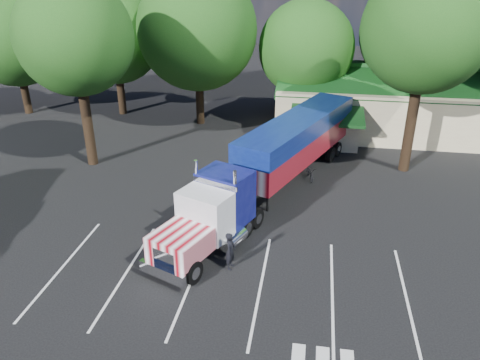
% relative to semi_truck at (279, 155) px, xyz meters
% --- Properties ---
extents(ground, '(120.00, 120.00, 0.00)m').
position_rel_semi_truck_xyz_m(ground, '(-3.10, -3.84, -2.45)').
color(ground, black).
rests_on(ground, ground).
extents(event_hall, '(24.20, 14.12, 5.55)m').
position_rel_semi_truck_xyz_m(event_hall, '(10.64, 13.97, -0.24)').
color(event_hall, beige).
rests_on(event_hall, ground).
extents(tree_row_a, '(9.00, 9.00, 11.68)m').
position_rel_semi_truck_xyz_m(tree_row_a, '(-25.10, 12.66, 4.71)').
color(tree_row_a, black).
rests_on(tree_row_a, ground).
extents(tree_row_b, '(8.40, 8.40, 11.35)m').
position_rel_semi_truck_xyz_m(tree_row_b, '(-16.10, 13.96, 4.68)').
color(tree_row_b, black).
rests_on(tree_row_b, ground).
extents(tree_row_c, '(10.00, 10.00, 13.05)m').
position_rel_semi_truck_xyz_m(tree_row_c, '(-8.10, 12.36, 5.58)').
color(tree_row_c, black).
rests_on(tree_row_c, ground).
extents(tree_row_d, '(8.00, 8.00, 10.60)m').
position_rel_semi_truck_xyz_m(tree_row_d, '(0.90, 13.66, 4.13)').
color(tree_row_d, black).
rests_on(tree_row_d, ground).
extents(tree_row_e, '(9.60, 9.60, 12.90)m').
position_rel_semi_truck_xyz_m(tree_row_e, '(9.90, 14.16, 5.63)').
color(tree_row_e, black).
rests_on(tree_row_e, ground).
extents(tree_near_left, '(7.60, 7.60, 12.65)m').
position_rel_semi_truck_xyz_m(tree_near_left, '(-13.60, 2.16, 6.36)').
color(tree_near_left, black).
rests_on(tree_near_left, ground).
extents(tree_near_right, '(8.00, 8.00, 13.50)m').
position_rel_semi_truck_xyz_m(tree_near_right, '(8.40, 4.66, 7.01)').
color(tree_near_right, black).
rests_on(tree_near_right, ground).
extents(semi_truck, '(10.22, 20.10, 4.34)m').
position_rel_semi_truck_xyz_m(semi_truck, '(0.00, 0.00, 0.00)').
color(semi_truck, black).
rests_on(semi_truck, ground).
extents(woman, '(0.55, 0.75, 1.91)m').
position_rel_semi_truck_xyz_m(woman, '(-1.50, -8.63, -1.50)').
color(woman, black).
rests_on(woman, ground).
extents(bicycle, '(1.01, 1.85, 0.92)m').
position_rel_semi_truck_xyz_m(bicycle, '(1.95, 2.05, -1.99)').
color(bicycle, black).
rests_on(bicycle, ground).
extents(silver_sedan, '(4.45, 2.73, 1.39)m').
position_rel_semi_truck_xyz_m(silver_sedan, '(1.90, 10.16, -1.76)').
color(silver_sedan, '#9EA1A5').
rests_on(silver_sedan, ground).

